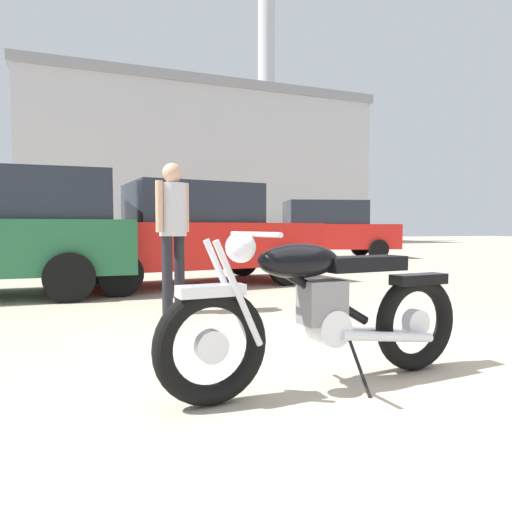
% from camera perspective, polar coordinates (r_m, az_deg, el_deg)
% --- Properties ---
extents(ground_plane, '(80.00, 80.00, 0.00)m').
position_cam_1_polar(ground_plane, '(2.84, 19.08, -16.29)').
color(ground_plane, tan).
extents(vintage_motorcycle, '(2.08, 0.62, 0.94)m').
position_cam_1_polar(vintage_motorcycle, '(2.78, 8.28, -6.87)').
color(vintage_motorcycle, black).
rests_on(vintage_motorcycle, ground_plane).
extents(bystander, '(0.39, 0.30, 1.66)m').
position_cam_1_polar(bystander, '(5.15, -10.29, 4.23)').
color(bystander, black).
rests_on(bystander, ground_plane).
extents(silver_sedan_mid, '(4.44, 2.47, 1.67)m').
position_cam_1_polar(silver_sedan_mid, '(7.77, -8.00, 2.65)').
color(silver_sedan_mid, black).
rests_on(silver_sedan_mid, ground_plane).
extents(blue_hatchback_right, '(4.14, 2.37, 1.78)m').
position_cam_1_polar(blue_hatchback_right, '(14.57, 9.11, 3.36)').
color(blue_hatchback_right, black).
rests_on(blue_hatchback_right, ground_plane).
extents(industrial_building, '(20.32, 11.01, 19.07)m').
position_cam_1_polar(industrial_building, '(29.56, -7.51, 10.54)').
color(industrial_building, '#B2B2B7').
rests_on(industrial_building, ground_plane).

